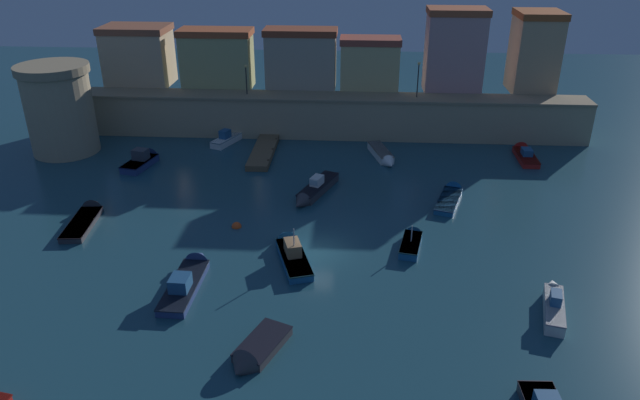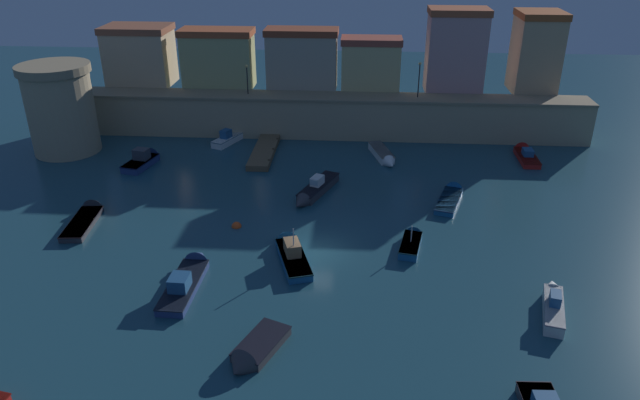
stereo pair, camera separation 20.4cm
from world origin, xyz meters
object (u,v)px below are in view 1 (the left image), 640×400
(moored_boat_2, at_px, (451,194))
(quay_lamp_0, at_px, (246,74))
(moored_boat_9, at_px, (254,354))
(fortress_tower, at_px, (60,109))
(moored_boat_13, at_px, (291,250))
(moored_boat_8, at_px, (189,276))
(mooring_buoy_0, at_px, (237,227))
(moored_boat_11, at_px, (554,303))
(quay_lamp_1, at_px, (418,74))
(moored_boat_10, at_px, (412,240))
(moored_boat_4, at_px, (523,153))
(moored_boat_7, at_px, (144,159))
(moored_boat_3, at_px, (230,138))
(moored_boat_5, at_px, (314,190))
(moored_boat_1, at_px, (87,216))
(moored_boat_0, at_px, (383,155))

(moored_boat_2, bearing_deg, quay_lamp_0, 70.35)
(moored_boat_9, bearing_deg, fortress_tower, -118.30)
(moored_boat_2, relative_size, moored_boat_9, 1.34)
(fortress_tower, relative_size, moored_boat_13, 1.29)
(moored_boat_8, bearing_deg, mooring_buoy_0, -10.58)
(moored_boat_11, distance_m, mooring_buoy_0, 23.63)
(quay_lamp_0, height_order, moored_boat_2, quay_lamp_0)
(quay_lamp_1, height_order, moored_boat_10, quay_lamp_1)
(moored_boat_4, bearing_deg, quay_lamp_0, 80.61)
(moored_boat_2, distance_m, moored_boat_9, 25.57)
(quay_lamp_1, xyz_separation_m, moored_boat_8, (-17.23, -29.57, -6.61))
(moored_boat_7, height_order, mooring_buoy_0, moored_boat_7)
(quay_lamp_0, height_order, mooring_buoy_0, quay_lamp_0)
(moored_boat_11, bearing_deg, moored_boat_3, 56.65)
(moored_boat_8, distance_m, moored_boat_11, 23.42)
(fortress_tower, relative_size, mooring_buoy_0, 11.42)
(fortress_tower, relative_size, moored_boat_5, 1.24)
(moored_boat_1, xyz_separation_m, mooring_buoy_0, (12.24, -0.62, -0.26))
(quay_lamp_0, xyz_separation_m, moored_boat_3, (-1.62, -2.71, -6.21))
(moored_boat_10, xyz_separation_m, moored_boat_13, (-8.82, -2.09, 0.08))
(fortress_tower, xyz_separation_m, moored_boat_9, (24.48, -30.24, -4.24))
(moored_boat_7, xyz_separation_m, moored_boat_13, (16.21, -16.29, -0.08))
(moored_boat_11, bearing_deg, moored_boat_5, 60.01)
(moored_boat_3, xyz_separation_m, moored_boat_13, (9.10, -23.02, -0.06))
(moored_boat_5, distance_m, mooring_buoy_0, 8.38)
(moored_boat_0, height_order, moored_boat_7, moored_boat_7)
(moored_boat_5, bearing_deg, moored_boat_10, 66.00)
(moored_boat_3, height_order, moored_boat_10, moored_boat_10)
(moored_boat_13, bearing_deg, moored_boat_11, -125.32)
(fortress_tower, distance_m, quay_lamp_0, 19.14)
(moored_boat_1, xyz_separation_m, moored_boat_13, (16.96, -4.55, 0.15))
(moored_boat_1, relative_size, moored_boat_2, 1.04)
(quay_lamp_0, bearing_deg, moored_boat_5, -61.74)
(quay_lamp_1, bearing_deg, moored_boat_8, -120.23)
(moored_boat_0, xyz_separation_m, moored_boat_4, (14.25, 1.78, -0.06))
(moored_boat_2, xyz_separation_m, moored_boat_8, (-19.25, -14.32, 0.13))
(moored_boat_8, relative_size, moored_boat_11, 1.29)
(moored_boat_1, relative_size, moored_boat_13, 1.00)
(quay_lamp_0, distance_m, moored_boat_7, 14.28)
(moored_boat_8, xyz_separation_m, moored_boat_10, (15.23, 5.92, -0.06))
(moored_boat_5, xyz_separation_m, moored_boat_8, (-7.33, -13.96, -0.07))
(moored_boat_7, bearing_deg, moored_boat_13, -122.78)
(quay_lamp_0, relative_size, moored_boat_4, 0.53)
(mooring_buoy_0, bearing_deg, moored_boat_8, -102.32)
(moored_boat_3, bearing_deg, quay_lamp_0, -7.68)
(quay_lamp_1, relative_size, moored_boat_7, 0.67)
(moored_boat_2, xyz_separation_m, moored_boat_4, (8.62, 10.26, 0.10))
(fortress_tower, xyz_separation_m, mooring_buoy_0, (20.59, -15.19, -4.55))
(moored_boat_9, bearing_deg, moored_boat_2, 170.38)
(moored_boat_1, distance_m, moored_boat_2, 30.39)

